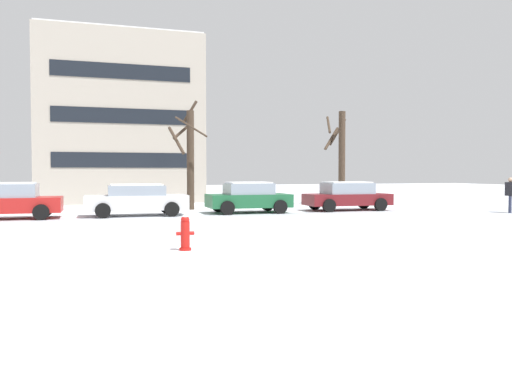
{
  "coord_description": "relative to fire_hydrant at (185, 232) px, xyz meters",
  "views": [
    {
      "loc": [
        0.25,
        -14.65,
        1.94
      ],
      "look_at": [
        6.74,
        5.42,
        1.12
      ],
      "focal_mm": 36.93,
      "sensor_mm": 36.0,
      "label": 1
    }
  ],
  "objects": [
    {
      "name": "building_far_left",
      "position": [
        -0.18,
        25.17,
        4.86
      ],
      "size": [
        10.1,
        11.37,
        10.61
      ],
      "color": "#B2A899",
      "rests_on": "ground"
    },
    {
      "name": "road_surface",
      "position": [
        -2.56,
        5.56,
        -0.44
      ],
      "size": [
        80.0,
        9.42,
        0.0
      ],
      "color": "#B7BCC4",
      "rests_on": "ground"
    },
    {
      "name": "tree_far_right",
      "position": [
        2.71,
        13.79,
        2.31
      ],
      "size": [
        1.79,
        1.95,
        5.61
      ],
      "color": "#423326",
      "rests_on": "ground"
    },
    {
      "name": "parked_car_red",
      "position": [
        -5.39,
        10.73,
        0.31
      ],
      "size": [
        4.27,
        2.11,
        1.5
      ],
      "color": "red",
      "rests_on": "ground"
    },
    {
      "name": "pedestrian_crossing",
      "position": [
        16.68,
        7.03,
        0.52
      ],
      "size": [
        0.33,
        0.43,
        1.67
      ],
      "color": "#2D334C",
      "rests_on": "ground"
    },
    {
      "name": "fire_hydrant",
      "position": [
        0.0,
        0.0,
        0.0
      ],
      "size": [
        0.44,
        0.3,
        0.89
      ],
      "color": "red",
      "rests_on": "ground"
    },
    {
      "name": "parked_car_maroon",
      "position": [
        10.14,
        10.83,
        0.28
      ],
      "size": [
        4.29,
        2.04,
        1.44
      ],
      "color": "maroon",
      "rests_on": "ground"
    },
    {
      "name": "parked_car_green",
      "position": [
        4.96,
        10.83,
        0.29
      ],
      "size": [
        3.89,
        2.22,
        1.46
      ],
      "color": "#1E6038",
      "rests_on": "ground"
    },
    {
      "name": "parked_car_white",
      "position": [
        -0.22,
        10.72,
        0.27
      ],
      "size": [
        4.43,
        2.05,
        1.4
      ],
      "color": "white",
      "rests_on": "ground"
    },
    {
      "name": "tree_far_mid",
      "position": [
        11.99,
        15.19,
        2.47
      ],
      "size": [
        1.62,
        1.6,
        5.48
      ],
      "color": "#423326",
      "rests_on": "ground"
    },
    {
      "name": "ground_plane",
      "position": [
        -2.56,
        1.85,
        -0.45
      ],
      "size": [
        120.0,
        120.0,
        0.0
      ],
      "primitive_type": "plane",
      "color": "white"
    }
  ]
}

